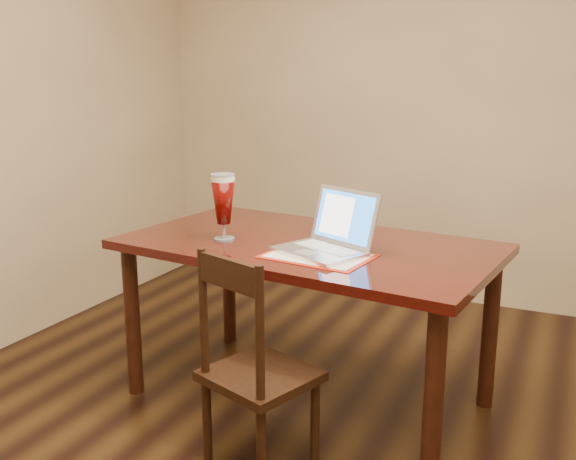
% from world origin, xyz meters
% --- Properties ---
extents(dining_table, '(1.77, 1.13, 1.09)m').
position_xyz_m(dining_table, '(-0.44, 0.77, 0.70)').
color(dining_table, '#460909').
rests_on(dining_table, ground).
extents(dining_chair, '(0.48, 0.47, 0.90)m').
position_xyz_m(dining_chair, '(-0.39, 0.15, 0.42)').
color(dining_chair, black).
rests_on(dining_chair, ground).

